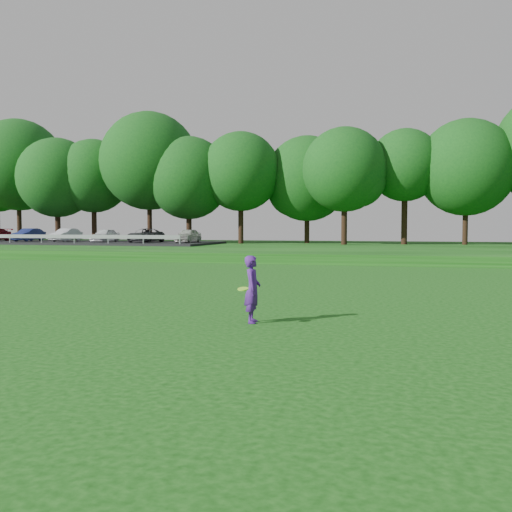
# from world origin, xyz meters

# --- Properties ---
(ground) EXTENTS (140.00, 140.00, 0.00)m
(ground) POSITION_xyz_m (0.00, 0.00, 0.00)
(ground) COLOR #0E3F0C
(ground) RESTS_ON ground
(berm) EXTENTS (130.00, 30.00, 0.60)m
(berm) POSITION_xyz_m (0.00, 34.00, 0.30)
(berm) COLOR #0E3F0C
(berm) RESTS_ON ground
(walking_path) EXTENTS (130.00, 1.60, 0.04)m
(walking_path) POSITION_xyz_m (0.00, 20.00, 0.02)
(walking_path) COLOR gray
(walking_path) RESTS_ON ground
(treeline) EXTENTS (104.00, 7.00, 15.00)m
(treeline) POSITION_xyz_m (0.00, 38.00, 8.10)
(treeline) COLOR #0F4514
(treeline) RESTS_ON berm
(parking_lot) EXTENTS (24.00, 9.00, 1.38)m
(parking_lot) POSITION_xyz_m (-23.93, 32.82, 1.06)
(parking_lot) COLOR black
(parking_lot) RESTS_ON berm
(woman) EXTENTS (0.46, 0.93, 1.53)m
(woman) POSITION_xyz_m (1.08, -0.54, 0.76)
(woman) COLOR #4B1C7E
(woman) RESTS_ON ground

